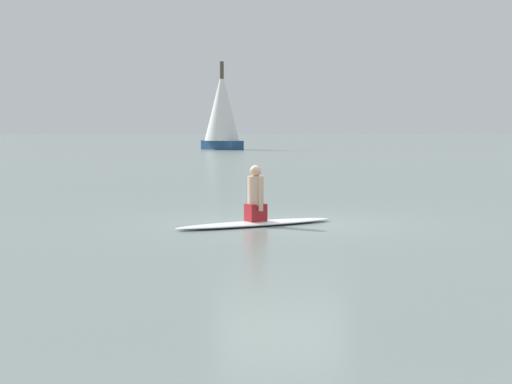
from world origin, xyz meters
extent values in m
plane|color=slate|center=(0.00, 0.00, 0.00)|extent=(400.00, 400.00, 0.00)
ellipsoid|color=white|center=(0.52, 0.31, 0.04)|extent=(3.28, 2.14, 0.09)
cube|color=#A51E23|center=(0.52, 0.31, 0.25)|extent=(0.44, 0.42, 0.33)
cylinder|color=#D6AD8E|center=(0.52, 0.31, 0.67)|extent=(0.41, 0.41, 0.55)
sphere|color=#D6AD8E|center=(0.52, 0.31, 1.04)|extent=(0.22, 0.22, 0.22)
cylinder|color=#D6AD8E|center=(0.61, 0.15, 0.60)|extent=(0.12, 0.12, 0.60)
cylinder|color=#D6AD8E|center=(0.44, 0.48, 0.60)|extent=(0.12, 0.12, 0.60)
cube|color=navy|center=(0.05, -54.52, 0.36)|extent=(3.38, 3.86, 0.71)
cylinder|color=#4C4238|center=(0.05, -54.52, 3.86)|extent=(0.32, 0.32, 6.29)
cone|color=white|center=(0.05, -54.52, 3.48)|extent=(3.90, 3.90, 5.53)
camera|label=1|loc=(1.50, 17.12, 1.89)|focal=62.83mm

